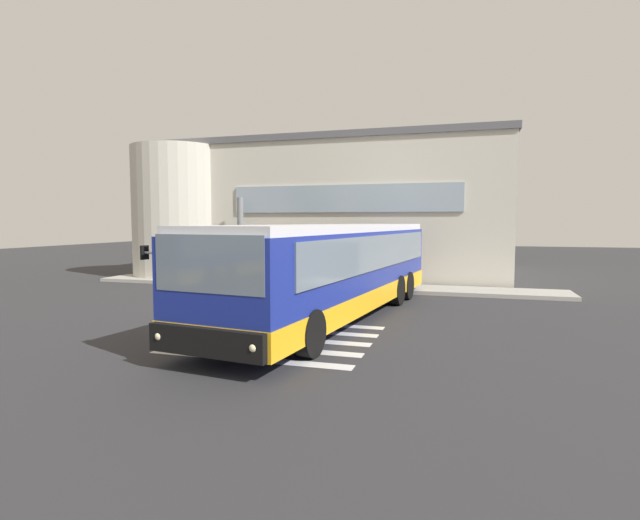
{
  "coord_description": "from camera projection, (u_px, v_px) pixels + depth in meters",
  "views": [
    {
      "loc": [
        6.17,
        -14.85,
        2.77
      ],
      "look_at": [
        1.52,
        0.73,
        1.5
      ],
      "focal_mm": 27.29,
      "sensor_mm": 36.0,
      "label": 1
    }
  ],
  "objects": [
    {
      "name": "passenger_by_doorway",
      "position": [
        271.0,
        261.0,
        20.75
      ],
      "size": [
        0.49,
        0.52,
        1.68
      ],
      "color": "#2D2D33",
      "rests_on": "boarding_curb"
    },
    {
      "name": "ground_plane",
      "position": [
        270.0,
        306.0,
        16.16
      ],
      "size": [
        80.0,
        90.0,
        0.02
      ],
      "primitive_type": "cube",
      "color": "#2B2B2D",
      "rests_on": "ground"
    },
    {
      "name": "bay_paint_stripes",
      "position": [
        280.0,
        338.0,
        11.58
      ],
      "size": [
        4.4,
        3.96,
        0.01
      ],
      "color": "silver",
      "rests_on": "ground"
    },
    {
      "name": "bus_main_foreground",
      "position": [
        333.0,
        272.0,
        14.1
      ],
      "size": [
        4.47,
        12.31,
        2.7
      ],
      "color": "navy",
      "rests_on": "ground"
    },
    {
      "name": "entry_support_column",
      "position": [
        241.0,
        239.0,
        22.21
      ],
      "size": [
        0.28,
        0.28,
        3.74
      ],
      "primitive_type": "cylinder",
      "color": "slate",
      "rests_on": "boarding_curb"
    },
    {
      "name": "terminal_building",
      "position": [
        338.0,
        211.0,
        27.09
      ],
      "size": [
        18.03,
        13.8,
        6.75
      ],
      "color": "beige",
      "rests_on": "ground"
    },
    {
      "name": "passenger_near_column",
      "position": [
        246.0,
        261.0,
        20.97
      ],
      "size": [
        0.53,
        0.38,
        1.68
      ],
      "color": "#1E2338",
      "rests_on": "boarding_curb"
    },
    {
      "name": "boarding_curb",
      "position": [
        313.0,
        285.0,
        20.74
      ],
      "size": [
        20.23,
        2.0,
        0.15
      ],
      "primitive_type": "cube",
      "color": "#9E9B93",
      "rests_on": "ground"
    }
  ]
}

